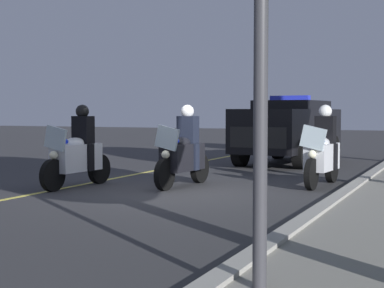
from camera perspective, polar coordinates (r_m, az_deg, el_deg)
ground_plane at (r=11.84m, az=-1.61°, el=-4.55°), size 80.00×80.00×0.00m
curb_strip at (r=10.83m, az=13.88°, el=-4.96°), size 48.00×0.24×0.15m
lane_stripe_center at (r=13.01m, az=-10.87°, el=-3.89°), size 48.00×0.12×0.01m
police_motorcycle_lead_left at (r=12.68m, az=-10.84°, el=-0.92°), size 2.14×0.62×1.72m
police_motorcycle_lead_right at (r=12.59m, az=-0.83°, el=-0.89°), size 2.14×0.62×1.72m
police_motorcycle_trailing at (r=12.95m, az=12.28°, el=-0.85°), size 2.14×0.62×1.72m
police_suv at (r=18.38m, az=9.18°, el=1.49°), size 5.02×2.36×2.05m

